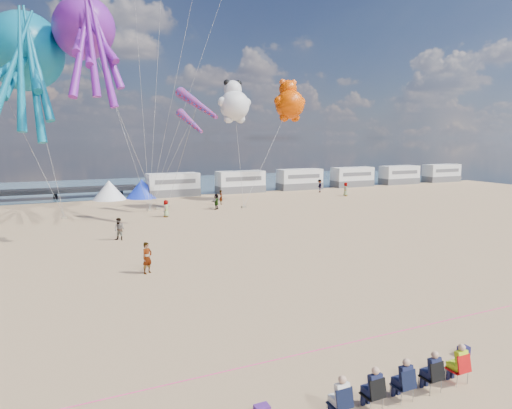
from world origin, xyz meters
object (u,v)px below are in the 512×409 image
object	(u,v)px
cooler_navy	(464,351)
beachgoer_0	(346,189)
beachgoer_1	(119,229)
sandbag_c	(244,207)
standing_person	(147,258)
beachgoer_4	(216,202)
motorhome_1	(240,182)
kite_panda	(234,106)
tent_white	(109,190)
windsock_right	(190,122)
beachgoer_2	(319,186)
sandbag_a	(65,217)
beachgoer_5	(221,197)
spectator_row	(402,378)
kite_octopus_teal	(25,52)
kite_teddy_orange	(290,104)
motorhome_0	(173,185)
sandbag_d	(167,206)
motorhome_5	(441,173)
motorhome_3	(352,177)
motorhome_2	(300,179)
beachgoer_6	(166,209)
motorhome_4	(399,175)
windsock_mid	(197,104)
tent_blue	(142,189)
kite_octopus_purple	(84,28)
sandbag_b	(158,209)
sandbag_e	(149,210)

from	to	relation	value
cooler_navy	beachgoer_0	distance (m)	44.43
beachgoer_1	sandbag_c	xyz separation A→B (m)	(14.67, 10.65, -0.73)
standing_person	beachgoer_4	world-z (taller)	standing_person
motorhome_1	sandbag_c	xyz separation A→B (m)	(-5.20, -13.08, -1.39)
standing_person	sandbag_c	distance (m)	24.66
kite_panda	tent_white	bearing A→B (deg)	115.30
standing_person	windsock_right	world-z (taller)	windsock_right
beachgoer_2	sandbag_a	distance (m)	34.15
beachgoer_5	windsock_right	xyz separation A→B (m)	(-4.62, -3.80, 8.27)
spectator_row	motorhome_1	bearing A→B (deg)	72.10
sandbag_a	kite_octopus_teal	size ratio (longest dim) A/B	0.04
tent_white	kite_teddy_orange	size ratio (longest dim) A/B	0.68
motorhome_0	sandbag_c	bearing A→B (deg)	-71.79
beachgoer_4	sandbag_d	world-z (taller)	beachgoer_4
sandbag_a	standing_person	bearing A→B (deg)	-80.79
standing_person	kite_panda	size ratio (longest dim) A/B	0.33
motorhome_0	standing_person	size ratio (longest dim) A/B	3.71
standing_person	motorhome_5	bearing A→B (deg)	-1.12
sandbag_a	kite_panda	bearing A→B (deg)	-3.75
motorhome_3	standing_person	distance (m)	50.88
motorhome_1	cooler_navy	distance (m)	48.89
sandbag_d	motorhome_0	bearing A→B (deg)	71.08
motorhome_2	kite_panda	xyz separation A→B (m)	(-15.74, -13.16, 9.36)
motorhome_2	beachgoer_6	distance (m)	28.21
motorhome_0	tent_white	bearing A→B (deg)	180.00
beachgoer_4	motorhome_5	bearing A→B (deg)	151.80
motorhome_2	motorhome_5	world-z (taller)	same
standing_person	kite_octopus_teal	distance (m)	23.45
motorhome_2	motorhome_4	distance (m)	19.00
motorhome_3	beachgoer_2	xyz separation A→B (m)	(-8.87, -4.40, -0.59)
motorhome_4	tent_white	xyz separation A→B (m)	(-46.00, 0.00, -0.30)
motorhome_3	cooler_navy	distance (m)	56.56
motorhome_4	windsock_mid	bearing A→B (deg)	-154.66
tent_blue	kite_octopus_purple	distance (m)	25.29
sandbag_a	kite_octopus_teal	distance (m)	14.82
beachgoer_5	sandbag_a	distance (m)	16.87
cooler_navy	beachgoer_2	bearing A→B (deg)	63.01
cooler_navy	sandbag_b	bearing A→B (deg)	93.29
motorhome_3	sandbag_b	xyz separation A→B (m)	(-32.92, -10.39, -1.39)
beachgoer_0	kite_octopus_teal	bearing A→B (deg)	129.76
sandbag_d	kite_panda	xyz separation A→B (m)	(6.33, -4.22, 10.75)
motorhome_3	cooler_navy	bearing A→B (deg)	-122.99
motorhome_0	beachgoer_5	world-z (taller)	motorhome_0
tent_white	beachgoer_4	size ratio (longest dim) A/B	2.42
motorhome_2	kite_teddy_orange	world-z (taller)	kite_teddy_orange
motorhome_1	beachgoer_6	world-z (taller)	motorhome_1
beachgoer_5	motorhome_3	bearing A→B (deg)	-56.63
sandbag_e	tent_white	bearing A→B (deg)	103.17
motorhome_4	kite_panda	xyz separation A→B (m)	(-34.74, -13.16, 9.36)
motorhome_4	spectator_row	distance (m)	65.73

